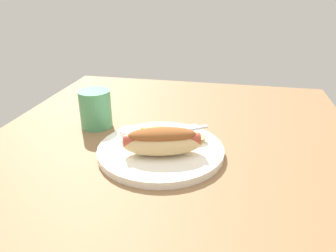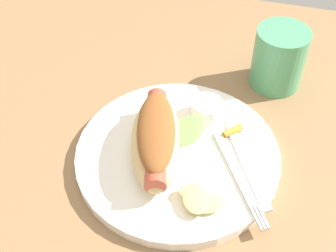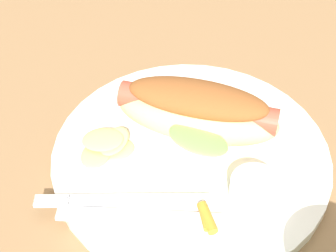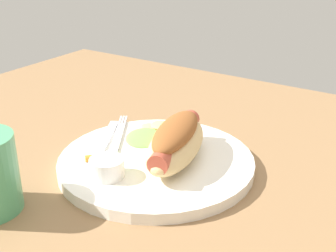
{
  "view_description": "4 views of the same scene",
  "coord_description": "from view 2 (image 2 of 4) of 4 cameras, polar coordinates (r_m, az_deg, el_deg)",
  "views": [
    {
      "loc": [
        58.59,
        13.33,
        35.45
      ],
      "look_at": [
        -4.57,
        0.47,
        6.33
      ],
      "focal_mm": 34.75,
      "sensor_mm": 36.0,
      "label": 1
    },
    {
      "loc": [
        -12.37,
        37.54,
        48.73
      ],
      "look_at": [
        -1.82,
        -1.69,
        5.47
      ],
      "focal_mm": 48.19,
      "sensor_mm": 36.0,
      "label": 2
    },
    {
      "loc": [
        -32.28,
        -15.61,
        37.6
      ],
      "look_at": [
        -5.03,
        0.79,
        5.57
      ],
      "focal_mm": 51.35,
      "sensor_mm": 36.0,
      "label": 3
    },
    {
      "loc": [
        29.32,
        -47.89,
        31.69
      ],
      "look_at": [
        -1.94,
        -0.05,
        6.56
      ],
      "focal_mm": 48.36,
      "sensor_mm": 36.0,
      "label": 4
    }
  ],
  "objects": [
    {
      "name": "ground_plane",
      "position": [
        0.63,
        -1.99,
        -4.71
      ],
      "size": [
        120.0,
        90.0,
        1.8
      ],
      "primitive_type": "cube",
      "color": "olive"
    },
    {
      "name": "plate",
      "position": [
        0.62,
        1.23,
        -3.72
      ],
      "size": [
        27.93,
        27.93,
        1.6
      ],
      "primitive_type": "cylinder",
      "color": "white",
      "rests_on": "ground_plane"
    },
    {
      "name": "hot_dog",
      "position": [
        0.59,
        -1.38,
        -1.39
      ],
      "size": [
        11.68,
        17.86,
        5.83
      ],
      "rotation": [
        0.0,
        0.0,
        1.84
      ],
      "color": "#DBB77A",
      "rests_on": "plate"
    },
    {
      "name": "sauce_ramekin",
      "position": [
        0.66,
        4.96,
        2.16
      ],
      "size": [
        4.61,
        4.61,
        2.55
      ],
      "primitive_type": "cylinder",
      "color": "white",
      "rests_on": "plate"
    },
    {
      "name": "fork",
      "position": [
        0.59,
        8.85,
        -6.12
      ],
      "size": [
        9.47,
        14.36,
        0.4
      ],
      "rotation": [
        0.0,
        0.0,
        2.12
      ],
      "color": "silver",
      "rests_on": "plate"
    },
    {
      "name": "knife",
      "position": [
        0.61,
        9.95,
        -4.81
      ],
      "size": [
        8.16,
        13.84,
        0.36
      ],
      "primitive_type": "cube",
      "rotation": [
        0.0,
        0.0,
        2.05
      ],
      "color": "silver",
      "rests_on": "plate"
    },
    {
      "name": "chips_pile",
      "position": [
        0.56,
        3.88,
        -9.07
      ],
      "size": [
        6.56,
        6.28,
        1.77
      ],
      "color": "#D8C873",
      "rests_on": "plate"
    },
    {
      "name": "carrot_garnish",
      "position": [
        0.64,
        8.21,
        -0.65
      ],
      "size": [
        2.72,
        2.87,
        0.93
      ],
      "color": "orange",
      "rests_on": "plate"
    },
    {
      "name": "drinking_cup",
      "position": [
        0.73,
        13.84,
        8.35
      ],
      "size": [
        8.16,
        8.16,
        9.76
      ],
      "primitive_type": "cylinder",
      "color": "#4C9E6B",
      "rests_on": "ground_plane"
    }
  ]
}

